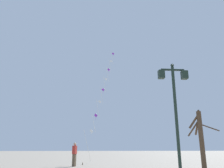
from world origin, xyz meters
TOP-DOWN VIEW (x-y plane):
  - ground_plane at (0.00, 20.00)m, footprint 160.00×160.00m
  - twin_lantern_lamp_post at (2.91, 9.56)m, footprint 1.42×0.28m
  - kite_train at (0.11, 24.12)m, footprint 3.58×10.06m
  - kite_flyer at (-2.21, 17.33)m, footprint 0.35×0.63m
  - bare_tree at (6.11, 13.99)m, footprint 1.80×1.38m

SIDE VIEW (x-z plane):
  - ground_plane at x=0.00m, z-range 0.00..0.00m
  - kite_flyer at x=-2.21m, z-range 0.05..1.76m
  - bare_tree at x=6.11m, z-range 0.16..3.94m
  - twin_lantern_lamp_post at x=2.91m, z-range 0.99..6.26m
  - kite_train at x=0.11m, z-range 0.33..14.75m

